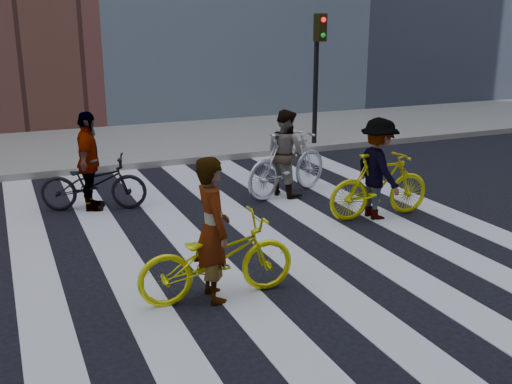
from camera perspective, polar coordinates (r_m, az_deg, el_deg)
ground at (r=8.93m, az=-2.46°, el=-4.76°), size 100.00×100.00×0.00m
sidewalk_far at (r=15.89m, az=-12.34°, el=4.45°), size 100.00×5.00×0.15m
zebra_crosswalk at (r=8.93m, az=-2.46°, el=-4.73°), size 8.25×10.00×0.01m
traffic_signal at (r=15.08m, az=5.92°, el=12.59°), size 0.22×0.42×3.33m
bike_yellow_left at (r=7.05m, az=-3.72°, el=-6.30°), size 1.91×0.72×0.99m
bike_silver_mid at (r=11.16m, az=3.03°, el=2.75°), size 2.09×1.22×1.21m
bike_yellow_right at (r=10.06m, az=11.69°, el=0.62°), size 1.86×0.61×1.10m
bike_dark_rear at (r=10.67m, az=-15.22°, el=0.82°), size 1.91×1.13×0.95m
rider_left at (r=6.90m, az=-4.16°, el=-3.58°), size 0.43×0.64×1.72m
rider_mid at (r=11.10m, az=2.81°, el=3.74°), size 0.84×0.95×1.62m
rider_right at (r=9.96m, az=11.55°, el=2.17°), size 0.68×1.11×1.67m
rider_rear at (r=10.57m, az=-15.64°, el=2.80°), size 0.69×1.08×1.71m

